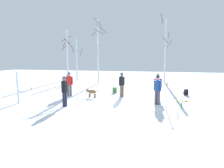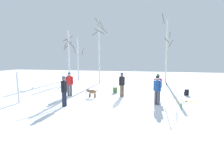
{
  "view_description": "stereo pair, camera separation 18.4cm",
  "coord_description": "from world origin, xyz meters",
  "px_view_note": "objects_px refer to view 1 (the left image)",
  "views": [
    {
      "loc": [
        3.37,
        -11.65,
        2.74
      ],
      "look_at": [
        0.03,
        1.8,
        1.0
      ],
      "focal_mm": 33.87,
      "sensor_mm": 36.0,
      "label": 1
    },
    {
      "loc": [
        3.55,
        -11.6,
        2.74
      ],
      "look_at": [
        0.03,
        1.8,
        1.0
      ],
      "focal_mm": 33.87,
      "sensor_mm": 36.0,
      "label": 2
    }
  ],
  "objects_px": {
    "person_3": "(157,88)",
    "ski_pair_lying_0": "(185,101)",
    "person_4": "(122,83)",
    "backpack_0": "(186,92)",
    "person_2": "(158,85)",
    "ski_poles_1": "(67,83)",
    "water_bottle_0": "(181,106)",
    "birch_tree_2": "(98,50)",
    "water_bottle_1": "(87,92)",
    "birch_tree_1": "(77,59)",
    "birch_tree_0": "(67,54)",
    "birch_tree_3": "(165,50)",
    "backpack_1": "(115,90)",
    "ski_pair_planted_1": "(18,88)",
    "ski_poles_0": "(167,96)",
    "dog": "(92,92)",
    "person_0": "(64,89)",
    "ski_pair_planted_0": "(135,82)"
  },
  "relations": [
    {
      "from": "water_bottle_0",
      "to": "birch_tree_2",
      "type": "xyz_separation_m",
      "value": [
        -7.83,
        9.74,
        3.43
      ]
    },
    {
      "from": "person_3",
      "to": "ski_poles_0",
      "type": "bearing_deg",
      "value": -68.69
    },
    {
      "from": "person_2",
      "to": "ski_poles_0",
      "type": "distance_m",
      "value": 2.82
    },
    {
      "from": "person_3",
      "to": "water_bottle_1",
      "type": "distance_m",
      "value": 5.89
    },
    {
      "from": "person_0",
      "to": "ski_poles_1",
      "type": "distance_m",
      "value": 4.67
    },
    {
      "from": "person_0",
      "to": "water_bottle_0",
      "type": "bearing_deg",
      "value": 10.06
    },
    {
      "from": "dog",
      "to": "ski_pair_lying_0",
      "type": "bearing_deg",
      "value": 1.3
    },
    {
      "from": "birch_tree_1",
      "to": "person_2",
      "type": "bearing_deg",
      "value": -44.93
    },
    {
      "from": "dog",
      "to": "person_4",
      "type": "bearing_deg",
      "value": 21.37
    },
    {
      "from": "person_4",
      "to": "dog",
      "type": "relative_size",
      "value": 1.91
    },
    {
      "from": "ski_pair_planted_0",
      "to": "ski_poles_0",
      "type": "distance_m",
      "value": 5.06
    },
    {
      "from": "person_2",
      "to": "ski_pair_planted_0",
      "type": "relative_size",
      "value": 0.94
    },
    {
      "from": "ski_poles_1",
      "to": "water_bottle_1",
      "type": "height_order",
      "value": "ski_poles_1"
    },
    {
      "from": "person_2",
      "to": "ski_poles_1",
      "type": "relative_size",
      "value": 1.18
    },
    {
      "from": "person_4",
      "to": "ski_pair_planted_1",
      "type": "xyz_separation_m",
      "value": [
        -5.67,
        -3.53,
        -0.04
      ]
    },
    {
      "from": "ski_poles_0",
      "to": "backpack_1",
      "type": "height_order",
      "value": "ski_poles_0"
    },
    {
      "from": "person_2",
      "to": "birch_tree_2",
      "type": "height_order",
      "value": "birch_tree_2"
    },
    {
      "from": "person_2",
      "to": "birch_tree_3",
      "type": "xyz_separation_m",
      "value": [
        0.4,
        10.49,
        2.63
      ]
    },
    {
      "from": "backpack_0",
      "to": "birch_tree_3",
      "type": "relative_size",
      "value": 0.06
    },
    {
      "from": "backpack_1",
      "to": "water_bottle_0",
      "type": "height_order",
      "value": "backpack_1"
    },
    {
      "from": "ski_pair_lying_0",
      "to": "ski_poles_0",
      "type": "distance_m",
      "value": 2.98
    },
    {
      "from": "person_3",
      "to": "ski_pair_lying_0",
      "type": "xyz_separation_m",
      "value": [
        1.69,
        1.3,
        -0.97
      ]
    },
    {
      "from": "birch_tree_2",
      "to": "person_2",
      "type": "bearing_deg",
      "value": -49.93
    },
    {
      "from": "birch_tree_1",
      "to": "person_3",
      "type": "bearing_deg",
      "value": -48.71
    },
    {
      "from": "backpack_1",
      "to": "water_bottle_0",
      "type": "distance_m",
      "value": 6.18
    },
    {
      "from": "person_0",
      "to": "person_2",
      "type": "distance_m",
      "value": 5.91
    },
    {
      "from": "person_2",
      "to": "person_3",
      "type": "bearing_deg",
      "value": -88.77
    },
    {
      "from": "person_3",
      "to": "birch_tree_2",
      "type": "distance_m",
      "value": 11.51
    },
    {
      "from": "ski_poles_0",
      "to": "person_4",
      "type": "bearing_deg",
      "value": 132.86
    },
    {
      "from": "person_4",
      "to": "backpack_0",
      "type": "xyz_separation_m",
      "value": [
        4.45,
        1.79,
        -0.77
      ]
    },
    {
      "from": "birch_tree_2",
      "to": "birch_tree_3",
      "type": "xyz_separation_m",
      "value": [
        6.88,
        2.78,
        0.05
      ]
    },
    {
      "from": "backpack_1",
      "to": "birch_tree_1",
      "type": "height_order",
      "value": "birch_tree_1"
    },
    {
      "from": "person_3",
      "to": "water_bottle_0",
      "type": "relative_size",
      "value": 6.15
    },
    {
      "from": "person_4",
      "to": "birch_tree_1",
      "type": "distance_m",
      "value": 11.97
    },
    {
      "from": "ski_poles_1",
      "to": "birch_tree_0",
      "type": "relative_size",
      "value": 0.24
    },
    {
      "from": "person_0",
      "to": "person_4",
      "type": "height_order",
      "value": "same"
    },
    {
      "from": "person_0",
      "to": "ski_poles_0",
      "type": "xyz_separation_m",
      "value": [
        5.55,
        0.4,
        -0.2
      ]
    },
    {
      "from": "person_0",
      "to": "birch_tree_3",
      "type": "xyz_separation_m",
      "value": [
        5.4,
        13.64,
        2.63
      ]
    },
    {
      "from": "person_3",
      "to": "backpack_1",
      "type": "distance_m",
      "value": 4.86
    },
    {
      "from": "person_4",
      "to": "water_bottle_1",
      "type": "distance_m",
      "value": 2.97
    },
    {
      "from": "person_3",
      "to": "birch_tree_1",
      "type": "distance_m",
      "value": 15.03
    },
    {
      "from": "ski_pair_planted_1",
      "to": "backpack_0",
      "type": "height_order",
      "value": "ski_pair_planted_1"
    },
    {
      "from": "person_3",
      "to": "ski_pair_planted_0",
      "type": "distance_m",
      "value": 3.64
    },
    {
      "from": "ski_poles_1",
      "to": "water_bottle_0",
      "type": "bearing_deg",
      "value": -20.75
    },
    {
      "from": "birch_tree_0",
      "to": "birch_tree_2",
      "type": "relative_size",
      "value": 0.89
    },
    {
      "from": "backpack_0",
      "to": "birch_tree_1",
      "type": "bearing_deg",
      "value": 147.52
    },
    {
      "from": "person_4",
      "to": "ski_pair_lying_0",
      "type": "relative_size",
      "value": 1.03
    },
    {
      "from": "backpack_1",
      "to": "birch_tree_1",
      "type": "xyz_separation_m",
      "value": [
        -6.49,
        7.8,
        2.4
      ]
    },
    {
      "from": "water_bottle_0",
      "to": "birch_tree_0",
      "type": "xyz_separation_m",
      "value": [
        -12.79,
        12.66,
        3.06
      ]
    },
    {
      "from": "ski_poles_1",
      "to": "backpack_1",
      "type": "xyz_separation_m",
      "value": [
        3.58,
        0.9,
        -0.56
      ]
    }
  ]
}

